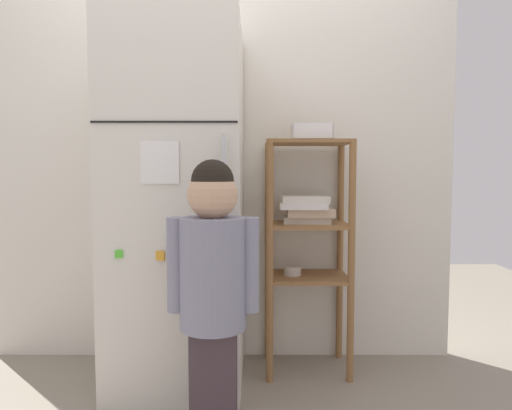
{
  "coord_description": "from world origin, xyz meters",
  "views": [
    {
      "loc": [
        0.2,
        -2.25,
        1.06
      ],
      "look_at": [
        0.21,
        0.02,
        0.9
      ],
      "focal_mm": 32.06,
      "sensor_mm": 36.0,
      "label": 1
    }
  ],
  "objects_px": {
    "refrigerator": "(176,206)",
    "fruit_bin": "(308,134)",
    "pantry_shelf_unit": "(305,227)",
    "child_standing": "(212,272)"
  },
  "relations": [
    {
      "from": "refrigerator",
      "to": "child_standing",
      "type": "height_order",
      "value": "refrigerator"
    },
    {
      "from": "child_standing",
      "to": "fruit_bin",
      "type": "relative_size",
      "value": 5.42
    },
    {
      "from": "refrigerator",
      "to": "pantry_shelf_unit",
      "type": "distance_m",
      "value": 0.69
    },
    {
      "from": "refrigerator",
      "to": "pantry_shelf_unit",
      "type": "height_order",
      "value": "refrigerator"
    },
    {
      "from": "child_standing",
      "to": "pantry_shelf_unit",
      "type": "relative_size",
      "value": 0.91
    },
    {
      "from": "refrigerator",
      "to": "fruit_bin",
      "type": "bearing_deg",
      "value": 11.13
    },
    {
      "from": "child_standing",
      "to": "fruit_bin",
      "type": "xyz_separation_m",
      "value": [
        0.45,
        0.65,
        0.59
      ]
    },
    {
      "from": "fruit_bin",
      "to": "pantry_shelf_unit",
      "type": "bearing_deg",
      "value": 177.89
    },
    {
      "from": "pantry_shelf_unit",
      "to": "fruit_bin",
      "type": "bearing_deg",
      "value": -2.11
    },
    {
      "from": "child_standing",
      "to": "pantry_shelf_unit",
      "type": "height_order",
      "value": "pantry_shelf_unit"
    }
  ]
}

